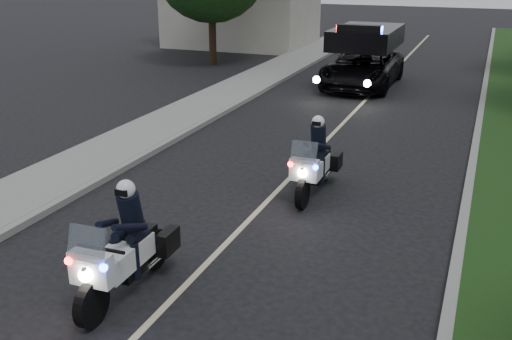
% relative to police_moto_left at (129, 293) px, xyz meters
% --- Properties ---
extents(ground, '(120.00, 120.00, 0.00)m').
position_rel_police_moto_left_xyz_m(ground, '(0.75, 0.74, 0.00)').
color(ground, black).
rests_on(ground, ground).
extents(curb_right, '(0.20, 60.00, 0.15)m').
position_rel_police_moto_left_xyz_m(curb_right, '(4.85, 10.74, 0.07)').
color(curb_right, gray).
rests_on(curb_right, ground).
extents(grass_verge, '(1.20, 60.00, 0.16)m').
position_rel_police_moto_left_xyz_m(grass_verge, '(5.55, 10.74, 0.08)').
color(grass_verge, '#193814').
rests_on(grass_verge, ground).
extents(curb_left, '(0.20, 60.00, 0.15)m').
position_rel_police_moto_left_xyz_m(curb_left, '(-3.35, 10.74, 0.07)').
color(curb_left, gray).
rests_on(curb_left, ground).
extents(sidewalk_left, '(2.00, 60.00, 0.16)m').
position_rel_police_moto_left_xyz_m(sidewalk_left, '(-4.45, 10.74, 0.08)').
color(sidewalk_left, gray).
rests_on(sidewalk_left, ground).
extents(lane_marking, '(0.12, 50.00, 0.01)m').
position_rel_police_moto_left_xyz_m(lane_marking, '(0.75, 10.74, 0.00)').
color(lane_marking, '#BFB78C').
rests_on(lane_marking, ground).
extents(police_moto_left, '(0.83, 2.24, 1.89)m').
position_rel_police_moto_left_xyz_m(police_moto_left, '(0.00, 0.00, 0.00)').
color(police_moto_left, silver).
rests_on(police_moto_left, ground).
extents(police_moto_right, '(0.75, 2.12, 1.80)m').
position_rel_police_moto_left_xyz_m(police_moto_right, '(1.57, 5.20, 0.00)').
color(police_moto_right, silver).
rests_on(police_moto_right, ground).
extents(police_suv, '(2.68, 5.74, 2.79)m').
position_rel_police_moto_left_xyz_m(police_suv, '(0.07, 17.37, 0.00)').
color(police_suv, black).
rests_on(police_suv, ground).
extents(bicycle, '(0.83, 1.89, 0.96)m').
position_rel_police_moto_left_xyz_m(bicycle, '(-1.32, 24.17, 0.00)').
color(bicycle, black).
rests_on(bicycle, ground).
extents(cyclist, '(0.64, 0.45, 1.72)m').
position_rel_police_moto_left_xyz_m(cyclist, '(-1.32, 24.17, 0.00)').
color(cyclist, black).
rests_on(cyclist, ground).
extents(tree_left_near, '(7.35, 7.35, 9.33)m').
position_rel_police_moto_left_xyz_m(tree_left_near, '(-7.98, 19.93, 0.00)').
color(tree_left_near, '#1A4316').
rests_on(tree_left_near, ground).
extents(tree_left_far, '(8.26, 8.26, 10.62)m').
position_rel_police_moto_left_xyz_m(tree_left_far, '(-8.35, 26.58, 0.00)').
color(tree_left_far, black).
rests_on(tree_left_far, ground).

